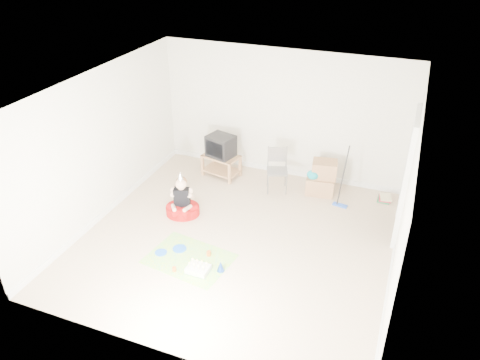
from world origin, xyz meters
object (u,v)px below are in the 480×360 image
(folding_chair, at_px, (277,171))
(cardboard_boxes, at_px, (322,178))
(crt_tv, at_px, (221,146))
(tv_stand, at_px, (221,164))
(birthday_cake, at_px, (198,269))
(seated_woman, at_px, (182,205))

(folding_chair, xyz_separation_m, cardboard_boxes, (0.83, 0.22, -0.10))
(crt_tv, relative_size, folding_chair, 0.58)
(tv_stand, distance_m, birthday_cake, 3.04)
(tv_stand, bearing_deg, seated_woman, -93.02)
(tv_stand, height_order, seated_woman, seated_woman)
(folding_chair, bearing_deg, tv_stand, 172.76)
(crt_tv, distance_m, folding_chair, 1.28)
(cardboard_boxes, height_order, birthday_cake, cardboard_boxes)
(crt_tv, xyz_separation_m, cardboard_boxes, (2.07, 0.06, -0.35))
(tv_stand, distance_m, cardboard_boxes, 2.08)
(folding_chair, height_order, cardboard_boxes, folding_chair)
(seated_woman, bearing_deg, birthday_cake, -54.60)
(tv_stand, bearing_deg, birthday_cake, -73.55)
(folding_chair, bearing_deg, crt_tv, 172.76)
(cardboard_boxes, xyz_separation_m, birthday_cake, (-1.21, -2.97, -0.28))
(cardboard_boxes, relative_size, birthday_cake, 1.99)
(tv_stand, relative_size, cardboard_boxes, 1.20)
(folding_chair, distance_m, birthday_cake, 2.81)
(folding_chair, bearing_deg, birthday_cake, -97.99)
(tv_stand, relative_size, folding_chair, 0.93)
(crt_tv, xyz_separation_m, seated_woman, (-0.08, -1.58, -0.49))
(folding_chair, height_order, seated_woman, same)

